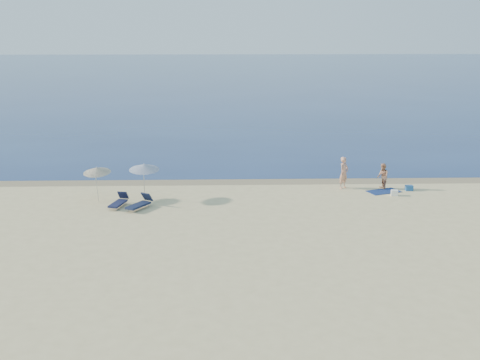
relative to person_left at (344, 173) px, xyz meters
name	(u,v)px	position (x,y,z in m)	size (l,w,h in m)	color
ground	(357,337)	(-3.03, -17.70, -0.96)	(160.00, 160.00, 0.00)	beige
sea	(244,75)	(-3.03, 82.30, -0.96)	(240.00, 160.00, 0.01)	navy
wet_sand_strip	(290,181)	(-3.03, 1.70, -0.96)	(240.00, 1.60, 0.00)	#847254
person_left	(344,173)	(0.00, 0.00, 0.00)	(0.70, 0.46, 1.92)	tan
person_right	(383,176)	(2.30, -0.26, -0.18)	(0.76, 0.59, 1.56)	tan
beach_towel	(384,191)	(2.25, -0.85, -0.95)	(1.88, 1.04, 0.03)	#102051
white_bag	(394,193)	(2.65, -1.68, -0.80)	(0.38, 0.33, 0.33)	white
blue_cooler	(409,188)	(3.83, -0.61, -0.81)	(0.44, 0.31, 0.31)	#1C5298
umbrella_near	(144,167)	(-11.65, -2.13, 0.94)	(1.88, 1.90, 2.19)	silver
umbrella_far	(97,170)	(-14.26, -2.22, 0.80)	(1.79, 1.81, 2.06)	silver
lounger_left	(119,202)	(-12.93, -3.41, -0.70)	(0.93, 1.71, 0.72)	#151A3A
lounger_right	(140,204)	(-11.74, -3.83, -0.69)	(1.38, 1.77, 0.76)	#141B37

